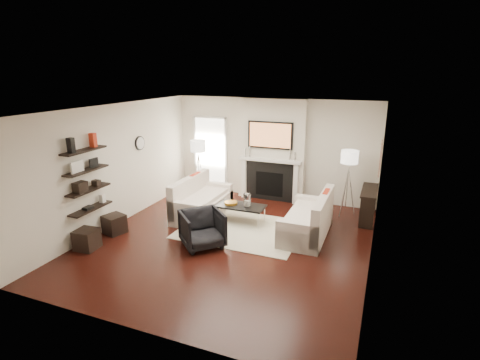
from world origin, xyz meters
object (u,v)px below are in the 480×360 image
at_px(armchair, 202,227).
at_px(ottoman_near, 114,224).
at_px(loveseat_left_base, 203,207).
at_px(lamp_left_shade, 198,146).
at_px(lamp_right_shade, 350,157).
at_px(loveseat_right_base, 306,226).
at_px(coffee_table, 241,206).

distance_m(armchair, ottoman_near, 2.08).
xyz_separation_m(loveseat_left_base, lamp_left_shade, (-0.69, 1.16, 1.24)).
height_order(armchair, lamp_right_shade, lamp_right_shade).
distance_m(loveseat_left_base, loveseat_right_base, 2.58).
bearing_deg(lamp_right_shade, loveseat_right_base, -113.40).
bearing_deg(loveseat_right_base, lamp_left_shade, 157.55).
distance_m(coffee_table, lamp_left_shade, 2.35).
relative_size(armchair, lamp_right_shade, 2.00).
xyz_separation_m(lamp_right_shade, ottoman_near, (-4.52, -2.91, -1.25)).
bearing_deg(loveseat_left_base, lamp_right_shade, 22.07).
distance_m(armchair, lamp_right_shade, 3.85).
distance_m(loveseat_right_base, coffee_table, 1.56).
relative_size(loveseat_right_base, lamp_right_shade, 4.50).
distance_m(loveseat_left_base, coffee_table, 1.05).
bearing_deg(loveseat_right_base, loveseat_left_base, 175.80).
bearing_deg(coffee_table, loveseat_right_base, -4.59).
xyz_separation_m(loveseat_left_base, ottoman_near, (-1.31, -1.61, -0.01)).
bearing_deg(loveseat_left_base, ottoman_near, -129.09).
bearing_deg(lamp_right_shade, armchair, -131.57).
bearing_deg(ottoman_near, loveseat_left_base, 50.91).
distance_m(lamp_left_shade, lamp_right_shade, 3.90).
bearing_deg(coffee_table, lamp_left_shade, 144.52).
bearing_deg(loveseat_left_base, loveseat_right_base, -4.20).
xyz_separation_m(loveseat_left_base, coffee_table, (1.03, -0.06, 0.19)).
bearing_deg(lamp_right_shade, ottoman_near, -147.22).
height_order(loveseat_right_base, lamp_left_shade, lamp_left_shade).
relative_size(coffee_table, armchair, 1.37).
relative_size(armchair, lamp_left_shade, 2.00).
xyz_separation_m(loveseat_left_base, armchair, (0.76, -1.47, 0.19)).
bearing_deg(coffee_table, loveseat_left_base, 176.38).
xyz_separation_m(lamp_left_shade, lamp_right_shade, (3.90, 0.15, 0.00)).
height_order(lamp_right_shade, ottoman_near, lamp_right_shade).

